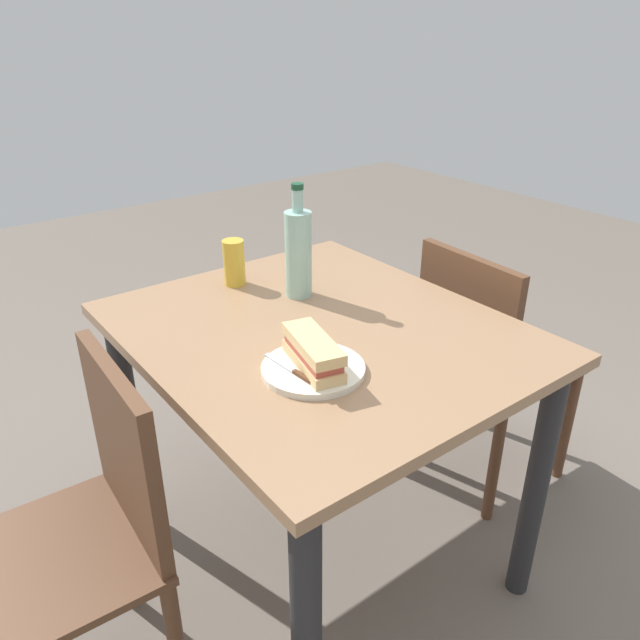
% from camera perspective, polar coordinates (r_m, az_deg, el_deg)
% --- Properties ---
extents(ground_plane, '(8.00, 8.00, 0.00)m').
position_cam_1_polar(ground_plane, '(1.98, -0.00, -20.79)').
color(ground_plane, '#6B6056').
extents(dining_table, '(1.00, 0.85, 0.76)m').
position_cam_1_polar(dining_table, '(1.57, -0.00, -4.79)').
color(dining_table, '#997251').
rests_on(dining_table, ground).
extents(chair_far, '(0.42, 0.42, 0.84)m').
position_cam_1_polar(chair_far, '(1.46, -20.81, -17.67)').
color(chair_far, brown).
rests_on(chair_far, ground).
extents(chair_near, '(0.42, 0.42, 0.84)m').
position_cam_1_polar(chair_near, '(2.02, 14.89, -3.36)').
color(chair_near, brown).
rests_on(chair_near, ground).
extents(plate_near, '(0.23, 0.23, 0.01)m').
position_cam_1_polar(plate_near, '(1.32, -0.64, -4.59)').
color(plate_near, silver).
rests_on(plate_near, dining_table).
extents(baguette_sandwich_near, '(0.20, 0.11, 0.07)m').
position_cam_1_polar(baguette_sandwich_near, '(1.30, -0.65, -3.03)').
color(baguette_sandwich_near, '#DBB77A').
rests_on(baguette_sandwich_near, plate_near).
extents(knife_near, '(0.18, 0.02, 0.01)m').
position_cam_1_polar(knife_near, '(1.29, -2.40, -4.85)').
color(knife_near, silver).
rests_on(knife_near, plate_near).
extents(water_bottle, '(0.07, 0.07, 0.31)m').
position_cam_1_polar(water_bottle, '(1.64, -2.03, 6.37)').
color(water_bottle, '#99C6B7').
rests_on(water_bottle, dining_table).
extents(beer_glass, '(0.06, 0.06, 0.13)m').
position_cam_1_polar(beer_glass, '(1.75, -8.03, 5.33)').
color(beer_glass, gold).
rests_on(beer_glass, dining_table).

